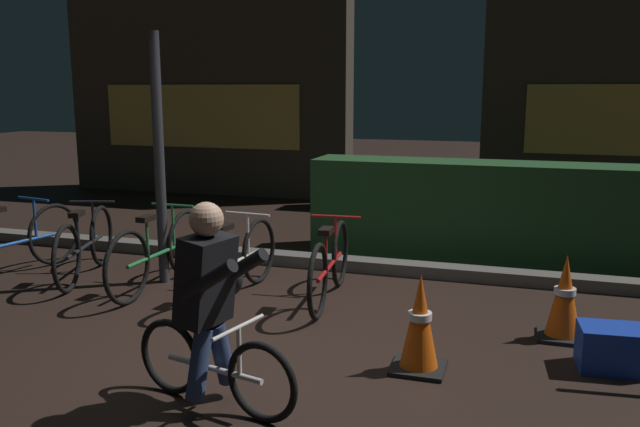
{
  "coord_description": "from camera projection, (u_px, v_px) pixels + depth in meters",
  "views": [
    {
      "loc": [
        1.75,
        -4.29,
        1.88
      ],
      "look_at": [
        0.2,
        0.6,
        0.9
      ],
      "focal_mm": 36.83,
      "sensor_mm": 36.0,
      "label": 1
    }
  ],
  "objects": [
    {
      "name": "parked_bike_right_mid",
      "position": [
        330.0,
        265.0,
        5.85
      ],
      "size": [
        0.46,
        1.59,
        0.73
      ],
      "rotation": [
        0.0,
        0.0,
        1.66
      ],
      "color": "black",
      "rests_on": "ground"
    },
    {
      "name": "storefront_right",
      "position": [
        638.0,
        66.0,
        10.22
      ],
      "size": [
        4.67,
        0.54,
        4.48
      ],
      "color": "#42382D",
      "rests_on": "ground"
    },
    {
      "name": "hedge_row",
      "position": [
        529.0,
        213.0,
        7.16
      ],
      "size": [
        4.8,
        0.7,
        1.08
      ],
      "primitive_type": "cube",
      "color": "#214723",
      "rests_on": "ground"
    },
    {
      "name": "parked_bike_center_left",
      "position": [
        159.0,
        252.0,
        6.22
      ],
      "size": [
        0.46,
        1.68,
        0.77
      ],
      "rotation": [
        0.0,
        0.0,
        1.55
      ],
      "color": "black",
      "rests_on": "ground"
    },
    {
      "name": "parked_bike_center_right",
      "position": [
        234.0,
        261.0,
        5.96
      ],
      "size": [
        0.46,
        1.6,
        0.74
      ],
      "rotation": [
        0.0,
        0.0,
        1.49
      ],
      "color": "black",
      "rests_on": "ground"
    },
    {
      "name": "parked_bike_leftmost",
      "position": [
        13.0,
        242.0,
        6.65
      ],
      "size": [
        0.46,
        1.64,
        0.77
      ],
      "rotation": [
        0.0,
        0.0,
        1.38
      ],
      "color": "black",
      "rests_on": "ground"
    },
    {
      "name": "ground_plane",
      "position": [
        270.0,
        345.0,
        4.89
      ],
      "size": [
        40.0,
        40.0,
        0.0
      ],
      "primitive_type": "plane",
      "color": "black"
    },
    {
      "name": "traffic_cone_far",
      "position": [
        564.0,
        298.0,
        4.97
      ],
      "size": [
        0.36,
        0.36,
        0.65
      ],
      "color": "black",
      "rests_on": "ground"
    },
    {
      "name": "sidewalk_curb",
      "position": [
        348.0,
        263.0,
        6.94
      ],
      "size": [
        12.0,
        0.24,
        0.12
      ],
      "primitive_type": "cube",
      "color": "#56544F",
      "rests_on": "ground"
    },
    {
      "name": "parked_bike_left_mid",
      "position": [
        85.0,
        245.0,
        6.57
      ],
      "size": [
        0.56,
        1.56,
        0.75
      ],
      "rotation": [
        0.0,
        0.0,
        1.87
      ],
      "color": "black",
      "rests_on": "ground"
    },
    {
      "name": "blue_crate",
      "position": [
        613.0,
        348.0,
        4.44
      ],
      "size": [
        0.47,
        0.36,
        0.3
      ],
      "primitive_type": "cube",
      "rotation": [
        0.0,
        0.0,
        0.09
      ],
      "color": "#193DB7",
      "rests_on": "ground"
    },
    {
      "name": "traffic_cone_near",
      "position": [
        420.0,
        324.0,
        4.4
      ],
      "size": [
        0.36,
        0.36,
        0.67
      ],
      "color": "black",
      "rests_on": "ground"
    },
    {
      "name": "cyclist",
      "position": [
        211.0,
        305.0,
        3.86
      ],
      "size": [
        1.17,
        0.6,
        1.25
      ],
      "rotation": [
        0.0,
        0.0,
        -0.24
      ],
      "color": "black",
      "rests_on": "ground"
    },
    {
      "name": "storefront_left",
      "position": [
        206.0,
        75.0,
        11.71
      ],
      "size": [
        5.32,
        0.54,
        4.26
      ],
      "color": "#42382D",
      "rests_on": "ground"
    },
    {
      "name": "street_post",
      "position": [
        159.0,
        161.0,
        6.27
      ],
      "size": [
        0.1,
        0.1,
        2.4
      ],
      "primitive_type": "cylinder",
      "color": "#2D2D33",
      "rests_on": "ground"
    }
  ]
}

